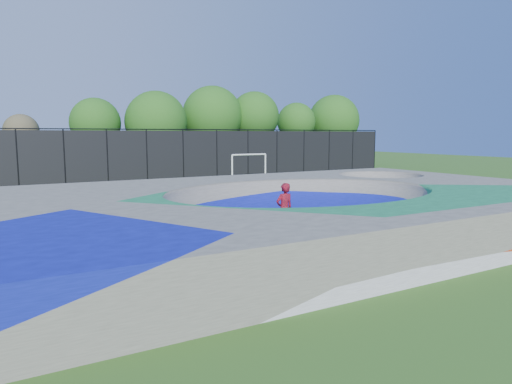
% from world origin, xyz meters
% --- Properties ---
extents(ground, '(120.00, 120.00, 0.00)m').
position_xyz_m(ground, '(0.00, 0.00, 0.00)').
color(ground, '#2B5517').
rests_on(ground, ground).
extents(skate_deck, '(22.00, 14.00, 1.50)m').
position_xyz_m(skate_deck, '(0.00, 0.00, 0.75)').
color(skate_deck, gray).
rests_on(skate_deck, ground).
extents(skater, '(0.71, 0.48, 1.89)m').
position_xyz_m(skater, '(-1.34, -0.72, 0.95)').
color(skater, red).
rests_on(skater, ground).
extents(skateboard, '(0.80, 0.30, 0.05)m').
position_xyz_m(skateboard, '(-1.34, -0.72, 0.03)').
color(skateboard, black).
rests_on(skateboard, ground).
extents(soccer_goal, '(3.14, 0.12, 2.07)m').
position_xyz_m(soccer_goal, '(7.25, 17.61, 1.44)').
color(soccer_goal, white).
rests_on(soccer_goal, ground).
extents(fence, '(48.09, 0.09, 4.04)m').
position_xyz_m(fence, '(0.00, 21.00, 2.10)').
color(fence, black).
rests_on(fence, ground).
extents(treeline, '(52.21, 6.46, 8.71)m').
position_xyz_m(treeline, '(0.35, 26.68, 5.09)').
color(treeline, '#443422').
rests_on(treeline, ground).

